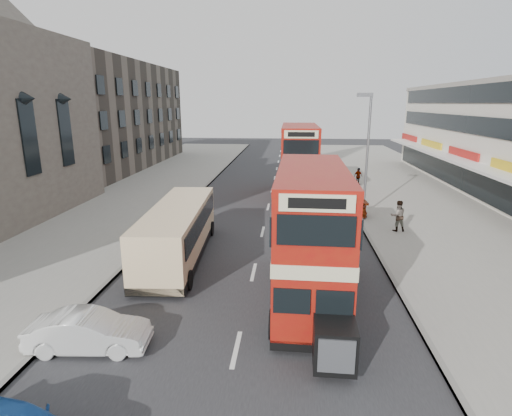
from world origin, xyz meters
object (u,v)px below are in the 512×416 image
at_px(car_right_b, 327,193).
at_px(car_right_c, 326,169).
at_px(bus_second, 299,161).
at_px(car_right_a, 333,209).
at_px(street_lamp, 367,146).
at_px(coach, 178,230).
at_px(pedestrian_near, 398,216).
at_px(car_left_front, 89,332).
at_px(cyclist, 320,207).
at_px(pedestrian_far, 358,176).
at_px(bus_main, 311,235).

relative_size(car_right_b, car_right_c, 1.18).
bearing_deg(bus_second, car_right_a, 108.67).
distance_m(street_lamp, coach, 13.84).
height_order(car_right_a, pedestrian_near, pedestrian_near).
bearing_deg(street_lamp, pedestrian_near, -68.35).
relative_size(car_left_front, car_right_c, 1.02).
bearing_deg(car_right_c, car_right_b, -9.54).
relative_size(coach, car_right_a, 2.14).
relative_size(street_lamp, coach, 0.86).
relative_size(bus_second, cyclist, 4.80).
distance_m(coach, car_right_c, 26.33).
height_order(street_lamp, pedestrian_far, street_lamp).
height_order(bus_main, cyclist, bus_main).
distance_m(car_right_c, pedestrian_near, 19.86).
bearing_deg(coach, car_left_front, -98.69).
bearing_deg(bus_main, pedestrian_far, -102.25).
bearing_deg(pedestrian_far, coach, -150.79).
xyz_separation_m(car_left_front, car_right_c, (9.97, 32.47, 0.01)).
height_order(car_left_front, pedestrian_near, pedestrian_near).
distance_m(bus_second, car_right_a, 7.12).
relative_size(bus_main, car_left_front, 2.48).
xyz_separation_m(car_right_b, car_right_c, (0.86, 11.58, 0.02)).
bearing_deg(bus_main, bus_second, -88.44).
xyz_separation_m(car_left_front, cyclist, (8.20, 15.96, 0.10)).
distance_m(street_lamp, bus_main, 13.21).
distance_m(car_right_a, cyclist, 0.89).
bearing_deg(bus_second, car_right_b, 153.54).
distance_m(bus_main, car_left_front, 8.30).
xyz_separation_m(coach, car_left_front, (-0.71, -7.83, -0.84)).
bearing_deg(car_right_c, bus_second, -21.93).
distance_m(car_right_b, pedestrian_near, 8.81).
bearing_deg(cyclist, street_lamp, 0.77).
height_order(car_left_front, cyclist, cyclist).
relative_size(car_right_b, pedestrian_near, 2.29).
bearing_deg(street_lamp, cyclist, -172.05).
relative_size(car_left_front, pedestrian_near, 1.98).
bearing_deg(pedestrian_far, car_right_c, 83.94).
bearing_deg(cyclist, car_left_front, -124.37).
xyz_separation_m(car_left_front, pedestrian_far, (12.40, 26.74, 0.33)).
height_order(bus_main, bus_second, bus_second).
xyz_separation_m(bus_second, pedestrian_near, (5.66, -9.24, -1.86)).
bearing_deg(bus_second, car_left_front, 72.60).
height_order(coach, car_right_a, coach).
xyz_separation_m(car_right_a, cyclist, (-0.83, 0.33, 0.07)).
bearing_deg(pedestrian_far, pedestrian_near, -118.59).
xyz_separation_m(coach, cyclist, (7.48, 8.13, -0.74)).
relative_size(street_lamp, car_right_a, 1.85).
height_order(bus_second, cyclist, bus_second).
bearing_deg(cyclist, pedestrian_near, -43.60).
bearing_deg(car_right_b, coach, -30.52).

